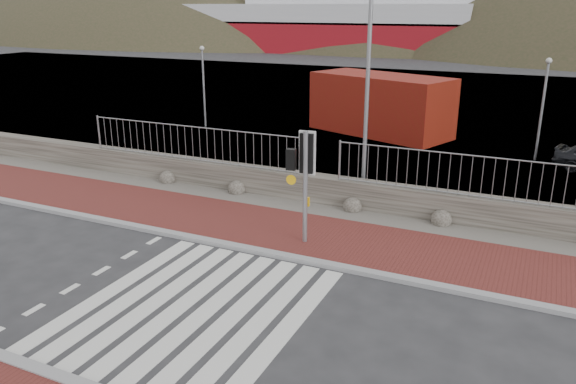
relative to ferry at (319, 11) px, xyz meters
The scene contains 14 objects.
ground 72.44m from the ferry, 70.05° to the right, with size 220.00×220.00×0.00m, color #28282B.
sidewalk_far 68.23m from the ferry, 68.75° to the right, with size 40.00×3.00×0.08m, color maroon.
kerb_far 69.63m from the ferry, 69.20° to the right, with size 40.00×0.25×0.12m, color gray.
zebra_crossing 72.43m from the ferry, 70.05° to the right, with size 4.62×5.60×0.01m.
gravel_strip 66.38m from the ferry, 68.13° to the right, with size 40.00×1.50×0.06m, color #59544C.
stone_wall 65.61m from the ferry, 67.86° to the right, with size 40.00×0.60×0.90m, color #403C35.
railing 65.66m from the ferry, 67.91° to the right, with size 18.07×0.07×1.22m.
quay 47.29m from the ferry, 58.36° to the right, with size 120.00×40.00×0.50m, color #4C4C4F.
water 25.72m from the ferry, 11.47° to the right, with size 220.00×50.00×0.05m, color #3F4C54.
ferry is the anchor object (origin of this frame).
hills_backdrop 46.83m from the ferry, 32.50° to the left, with size 254.00×90.00×100.00m.
traffic_signal_far 68.81m from the ferry, 68.32° to the right, with size 0.74×0.31×3.07m.
streetlight 65.19m from the ferry, 66.62° to the right, with size 1.59×0.44×7.53m.
shipping_container 55.08m from the ferry, 64.81° to the right, with size 6.86×2.86×2.86m, color maroon.
Camera 1 is at (6.18, -8.64, 6.04)m, focal length 35.00 mm.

